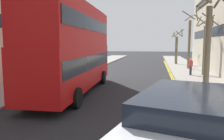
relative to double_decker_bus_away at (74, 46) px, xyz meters
The scene contains 10 objects.
sidewalk_right 9.85m from the double_decker_bus_away, 18.17° to the left, with size 4.00×80.00×0.14m, color gray.
sidewalk_left 5.82m from the double_decker_bus_away, 144.22° to the left, with size 4.00×80.00×0.14m, color gray.
kerb_line_outer 7.53m from the double_decker_bus_away, ahead, with size 0.10×56.00×0.01m, color yellow.
kerb_line_inner 7.38m from the double_decker_bus_away, ahead, with size 0.10×56.00×0.01m, color yellow.
double_decker_bus_away is the anchor object (origin of this frame).
pedestrian_far 12.58m from the double_decker_bus_away, 46.38° to the left, with size 0.34×0.22×1.62m.
street_tree_near 22.52m from the double_decker_bus_away, 68.59° to the left, with size 1.81×1.95×5.19m.
street_tree_mid 7.90m from the double_decker_bus_away, ahead, with size 1.89×1.89×5.97m.
street_tree_far 13.47m from the double_decker_bus_away, 43.19° to the left, with size 2.11×2.11×5.87m.
street_tree_distant 17.42m from the double_decker_bus_away, 58.26° to the left, with size 2.02×1.68×6.93m.
Camera 1 is at (2.76, -0.32, 3.20)m, focal length 35.22 mm.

